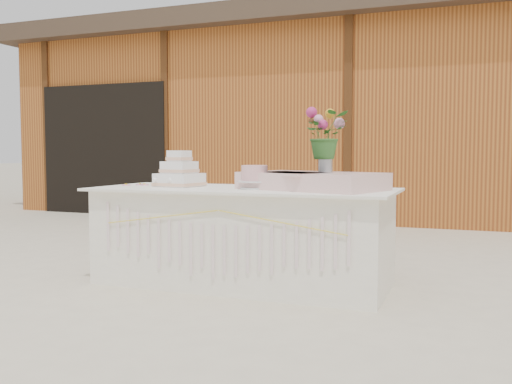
% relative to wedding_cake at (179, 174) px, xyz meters
% --- Properties ---
extents(ground, '(80.00, 80.00, 0.00)m').
position_rel_wedding_cake_xyz_m(ground, '(0.57, -0.02, -0.87)').
color(ground, beige).
rests_on(ground, ground).
extents(barn, '(12.60, 4.60, 3.30)m').
position_rel_wedding_cake_xyz_m(barn, '(0.56, 5.98, 0.80)').
color(barn, '#A76023').
rests_on(barn, ground).
extents(cake_table, '(2.40, 1.00, 0.77)m').
position_rel_wedding_cake_xyz_m(cake_table, '(0.57, -0.02, -0.48)').
color(cake_table, white).
rests_on(cake_table, ground).
extents(wedding_cake, '(0.37, 0.37, 0.30)m').
position_rel_wedding_cake_xyz_m(wedding_cake, '(0.00, 0.00, 0.00)').
color(wedding_cake, white).
rests_on(wedding_cake, cake_table).
extents(pink_cake_stand, '(0.26, 0.26, 0.18)m').
position_rel_wedding_cake_xyz_m(pink_cake_stand, '(0.71, -0.10, 0.00)').
color(pink_cake_stand, silver).
rests_on(pink_cake_stand, cake_table).
extents(satin_runner, '(1.18, 0.90, 0.13)m').
position_rel_wedding_cake_xyz_m(satin_runner, '(1.13, 0.02, -0.04)').
color(satin_runner, beige).
rests_on(satin_runner, cake_table).
extents(flower_vase, '(0.11, 0.11, 0.15)m').
position_rel_wedding_cake_xyz_m(flower_vase, '(1.22, 0.09, 0.10)').
color(flower_vase, '#B2B2B7').
rests_on(flower_vase, satin_runner).
extents(bouquet, '(0.44, 0.43, 0.37)m').
position_rel_wedding_cake_xyz_m(bouquet, '(1.22, 0.09, 0.36)').
color(bouquet, '#2F6227').
rests_on(bouquet, flower_vase).
extents(loose_flowers, '(0.23, 0.38, 0.02)m').
position_rel_wedding_cake_xyz_m(loose_flowers, '(-0.44, 0.10, -0.09)').
color(loose_flowers, pink).
rests_on(loose_flowers, cake_table).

